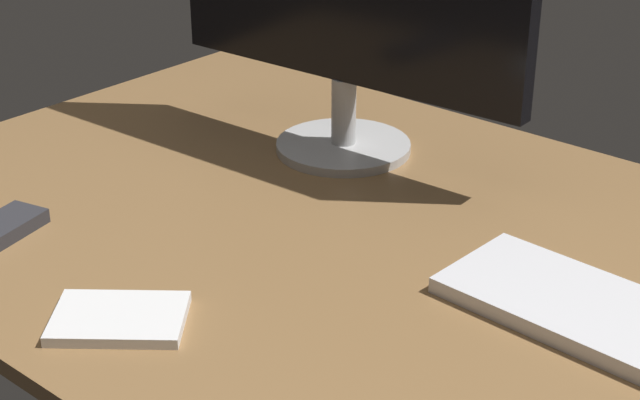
% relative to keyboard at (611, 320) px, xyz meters
% --- Properties ---
extents(desk, '(1.40, 0.84, 0.02)m').
position_rel_keyboard_xyz_m(desk, '(-0.26, -0.01, -0.02)').
color(desk, olive).
rests_on(desk, ground).
extents(keyboard, '(0.36, 0.16, 0.02)m').
position_rel_keyboard_xyz_m(keyboard, '(0.00, 0.00, 0.00)').
color(keyboard, white).
rests_on(keyboard, desk).
extents(notepad, '(0.16, 0.16, 0.01)m').
position_rel_keyboard_xyz_m(notepad, '(-0.38, -0.32, -0.00)').
color(notepad, white).
rests_on(notepad, desk).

